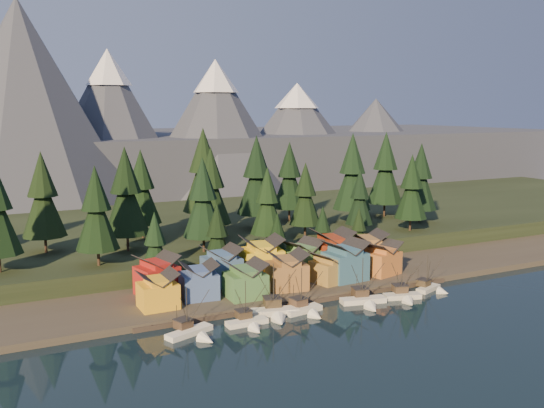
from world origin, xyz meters
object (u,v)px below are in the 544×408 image
boat_0 (193,327)px  house_back_0 (157,274)px  boat_3 (306,304)px  house_back_1 (222,265)px  boat_6 (432,283)px  boat_2 (275,306)px  boat_5 (404,291)px  boat_4 (365,295)px  house_front_1 (199,279)px  boat_1 (249,317)px  house_front_0 (158,289)px

boat_0 → house_back_0: size_ratio=1.08×
boat_3 → house_back_1: bearing=104.6°
boat_3 → boat_6: bearing=-7.6°
boat_0 → house_back_1: size_ratio=1.17×
boat_2 → boat_5: size_ratio=1.13×
boat_6 → boat_0: bearing=161.5°
boat_0 → boat_2: boat_2 is taller
boat_3 → house_back_1: house_back_1 is taller
boat_4 → house_back_0: (-41.43, 23.84, 4.27)m
boat_2 → house_back_1: size_ratio=1.33×
boat_3 → house_front_1: bearing=130.5°
boat_2 → boat_1: bearing=-144.4°
house_front_1 → boat_4: bearing=-20.4°
boat_1 → house_back_0: size_ratio=1.01×
boat_2 → boat_0: bearing=-156.7°
boat_2 → boat_6: (42.17, -0.95, -0.37)m
boat_2 → boat_3: bearing=2.7°
boat_2 → boat_4: bearing=9.0°
boat_6 → house_back_0: (-61.74, 22.74, 4.40)m
boat_4 → house_front_1: boat_4 is taller
house_front_0 → house_front_1: bearing=13.4°
boat_3 → house_front_0: boat_3 is taller
boat_1 → house_back_1: (4.25, 25.35, 4.52)m
house_front_0 → boat_3: bearing=-26.2°
house_back_1 → house_front_0: bearing=-152.7°
house_front_0 → house_back_0: (2.49, 9.46, 0.72)m
house_front_0 → house_back_1: 21.30m
house_front_1 → house_back_0: bearing=144.7°
boat_3 → boat_1: bearing=178.0°
boat_5 → house_back_1: (-35.21, 25.67, 4.26)m
boat_5 → boat_3: bearing=-167.5°
boat_1 → house_front_0: bearing=133.0°
boat_1 → house_back_0: bearing=115.4°
boat_0 → boat_3: boat_3 is taller
boat_2 → house_front_0: 25.49m
house_front_1 → boat_2: bearing=-45.2°
boat_0 → boat_6: 61.82m
boat_5 → house_back_1: 43.78m
boat_0 → house_front_1: (7.78, 18.01, 3.96)m
boat_0 → boat_4: bearing=-18.4°
boat_6 → house_front_0: (-64.23, 13.29, 3.68)m
house_front_1 → boat_3: bearing=-34.9°
house_back_0 → house_front_1: bearing=-54.8°
boat_1 → boat_4: boat_4 is taller
boat_3 → house_back_0: house_back_0 is taller
boat_5 → boat_6: 10.52m
boat_6 → boat_1: bearing=161.8°
boat_2 → house_back_1: (-3.31, 22.40, 4.08)m
boat_0 → boat_2: bearing=-10.8°
boat_4 → house_front_1: (-33.69, 16.95, 3.74)m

